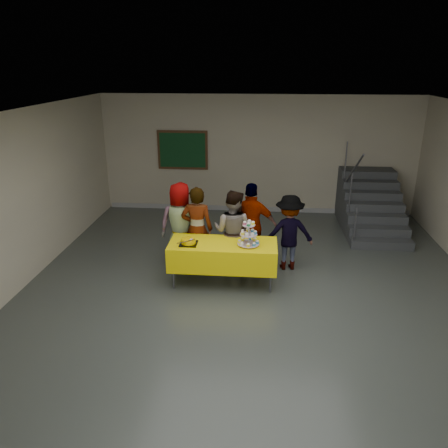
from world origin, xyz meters
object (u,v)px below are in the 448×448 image
object	(u,v)px
schoolchild_c	(233,231)
schoolchild_b	(197,229)
noticeboard	(183,150)
schoolchild_e	(289,232)
cupcake_stand	(249,236)
bear_cake	(188,241)
bake_table	(223,254)
staircase	(369,206)
schoolchild_d	(251,226)
schoolchild_a	(181,224)

from	to	relation	value
schoolchild_c	schoolchild_b	bearing A→B (deg)	19.64
noticeboard	schoolchild_e	bearing A→B (deg)	-52.22
schoolchild_c	noticeboard	xyz separation A→B (m)	(-1.55, 3.53, 0.82)
cupcake_stand	bear_cake	bearing A→B (deg)	-177.45
cupcake_stand	schoolchild_c	distance (m)	0.69
schoolchild_c	noticeboard	world-z (taller)	noticeboard
bake_table	cupcake_stand	world-z (taller)	cupcake_stand
staircase	noticeboard	distance (m)	4.84
schoolchild_c	schoolchild_d	size ratio (longest dim) A/B	0.95
cupcake_stand	schoolchild_d	xyz separation A→B (m)	(0.03, 0.80, -0.12)
schoolchild_c	schoolchild_e	world-z (taller)	schoolchild_c
bake_table	bear_cake	world-z (taller)	bear_cake
staircase	schoolchild_e	bearing A→B (deg)	-129.05
schoolchild_b	schoolchild_d	size ratio (longest dim) A/B	0.98
schoolchild_a	schoolchild_e	distance (m)	2.06
bear_cake	schoolchild_d	world-z (taller)	schoolchild_d
cupcake_stand	schoolchild_e	distance (m)	1.09
bear_cake	schoolchild_d	size ratio (longest dim) A/B	0.22
cupcake_stand	schoolchild_e	size ratio (longest dim) A/B	0.31
schoolchild_b	schoolchild_d	distance (m)	1.03
bake_table	noticeboard	world-z (taller)	noticeboard
schoolchild_d	schoolchild_e	distance (m)	0.71
cupcake_stand	schoolchild_d	size ratio (longest dim) A/B	0.27
bake_table	schoolchild_e	xyz separation A→B (m)	(1.18, 0.72, 0.17)
cupcake_stand	noticeboard	xyz separation A→B (m)	(-1.86, 4.13, 0.66)
schoolchild_b	noticeboard	distance (m)	3.75
staircase	schoolchild_c	bearing A→B (deg)	-138.87
bake_table	schoolchild_e	world-z (taller)	schoolchild_e
schoolchild_e	noticeboard	bearing A→B (deg)	-59.91
bake_table	staircase	size ratio (longest dim) A/B	0.78
staircase	noticeboard	xyz separation A→B (m)	(-4.64, 0.84, 1.11)
schoolchild_d	noticeboard	world-z (taller)	noticeboard
noticeboard	schoolchild_a	bearing A→B (deg)	-80.84
schoolchild_a	schoolchild_d	bearing A→B (deg)	-179.52
schoolchild_b	schoolchild_e	size ratio (longest dim) A/B	1.12
noticeboard	schoolchild_b	bearing A→B (deg)	-75.97
schoolchild_e	staircase	world-z (taller)	staircase
schoolchild_a	staircase	world-z (taller)	staircase
schoolchild_e	schoolchild_b	bearing A→B (deg)	-0.89
staircase	noticeboard	size ratio (longest dim) A/B	1.85
cupcake_stand	schoolchild_a	distance (m)	1.54
schoolchild_a	schoolchild_e	world-z (taller)	schoolchild_a
schoolchild_a	noticeboard	xyz separation A→B (m)	(-0.54, 3.35, 0.78)
staircase	bake_table	bearing A→B (deg)	-134.82
cupcake_stand	schoolchild_e	xyz separation A→B (m)	(0.73, 0.78, -0.22)
bear_cake	schoolchild_b	world-z (taller)	schoolchild_b
cupcake_stand	schoolchild_b	world-z (taller)	schoolchild_b
staircase	noticeboard	world-z (taller)	noticeboard
cupcake_stand	noticeboard	distance (m)	4.58
bear_cake	bake_table	bearing A→B (deg)	9.74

